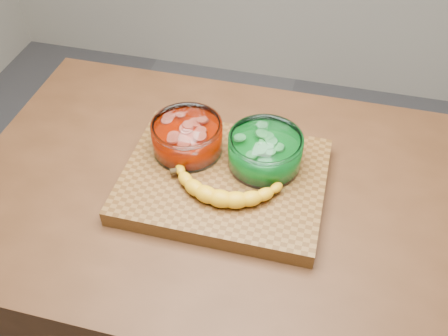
# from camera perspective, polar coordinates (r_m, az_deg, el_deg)

# --- Properties ---
(counter) EXTENTS (1.20, 0.80, 0.90)m
(counter) POSITION_cam_1_polar(r_m,az_deg,el_deg) (1.51, 0.00, -13.73)
(counter) COLOR #522F18
(counter) RESTS_ON ground
(cutting_board) EXTENTS (0.45, 0.35, 0.04)m
(cutting_board) POSITION_cam_1_polar(r_m,az_deg,el_deg) (1.13, 0.00, -1.42)
(cutting_board) COLOR brown
(cutting_board) RESTS_ON counter
(bowl_red) EXTENTS (0.16, 0.16, 0.08)m
(bowl_red) POSITION_cam_1_polar(r_m,az_deg,el_deg) (1.16, -4.23, 3.51)
(bowl_red) COLOR white
(bowl_red) RESTS_ON cutting_board
(bowl_green) EXTENTS (0.17, 0.17, 0.08)m
(bowl_green) POSITION_cam_1_polar(r_m,az_deg,el_deg) (1.12, 4.71, 1.91)
(bowl_green) COLOR white
(bowl_green) RESTS_ON cutting_board
(banana) EXTENTS (0.28, 0.12, 0.04)m
(banana) POSITION_cam_1_polar(r_m,az_deg,el_deg) (1.07, 0.01, -2.33)
(banana) COLOR yellow
(banana) RESTS_ON cutting_board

